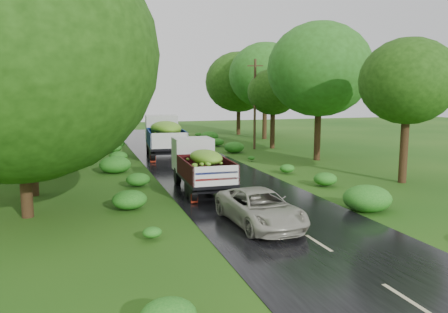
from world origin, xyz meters
name	(u,v)px	position (x,y,z in m)	size (l,w,h in m)	color
ground	(318,243)	(0.00, 0.00, 0.00)	(120.00, 120.00, 0.00)	#16450E
road	(259,205)	(0.00, 5.00, 0.01)	(6.50, 80.00, 0.02)	black
road_lines	(250,199)	(0.00, 6.00, 0.02)	(0.12, 69.60, 0.00)	#BFB78C
truck_near	(200,163)	(-1.60, 8.69, 1.37)	(2.22, 5.82, 2.42)	black
truck_far	(164,134)	(-1.20, 20.80, 1.69)	(3.10, 7.30, 2.99)	black
car	(260,208)	(-1.03, 2.40, 0.65)	(2.09, 4.53, 1.26)	#A6A594
utility_pole	(255,103)	(6.83, 22.44, 3.88)	(1.25, 0.62, 7.54)	#382616
trees_left	(30,62)	(-10.14, 20.26, 6.80)	(6.99, 32.89, 9.97)	black
trees_right	(280,80)	(9.64, 23.65, 5.91)	(5.97, 31.51, 8.25)	black
shrubs	(203,165)	(0.00, 14.00, 0.35)	(11.90, 44.00, 0.70)	#196618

